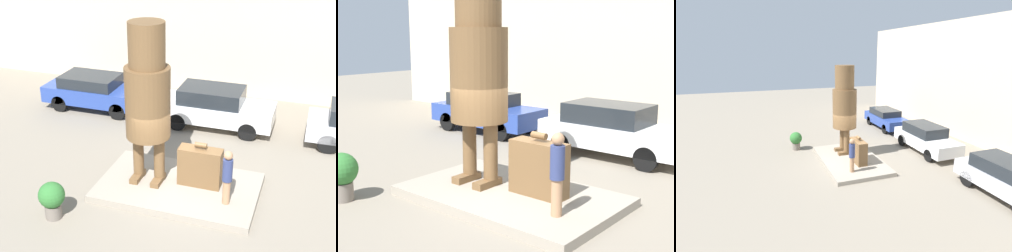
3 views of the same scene
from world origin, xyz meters
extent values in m
plane|color=gray|center=(0.00, 0.00, 0.00)|extent=(60.00, 60.00, 0.00)
cube|color=gray|center=(0.00, 0.00, 0.10)|extent=(4.81, 2.99, 0.21)
cube|color=beige|center=(0.00, 8.71, 3.93)|extent=(28.00, 0.60, 7.85)
cube|color=brown|center=(-1.31, -0.09, 0.29)|extent=(0.26, 0.76, 0.17)
cube|color=brown|center=(-0.63, -0.09, 0.29)|extent=(0.26, 0.76, 0.17)
cylinder|color=brown|center=(-1.31, 0.03, 1.04)|extent=(0.33, 0.33, 1.32)
cylinder|color=brown|center=(-0.63, 0.03, 1.04)|extent=(0.33, 0.33, 1.32)
cylinder|color=brown|center=(-0.97, 0.03, 2.76)|extent=(1.32, 1.32, 2.13)
cylinder|color=brown|center=(-0.97, 0.03, 4.46)|extent=(1.04, 1.04, 1.28)
cube|color=brown|center=(0.60, 0.22, 0.81)|extent=(1.30, 0.49, 1.21)
cylinder|color=brown|center=(0.60, 0.22, 1.55)|extent=(0.36, 0.15, 0.15)
cylinder|color=#A87A56|center=(1.57, -0.51, 0.58)|extent=(0.22, 0.22, 0.75)
cylinder|color=navy|center=(1.57, -0.51, 1.29)|extent=(0.28, 0.28, 0.67)
sphere|color=#A87A56|center=(1.57, -0.51, 1.75)|extent=(0.25, 0.25, 0.25)
cube|color=#284293|center=(-5.29, 5.01, 0.68)|extent=(4.31, 1.76, 0.66)
cube|color=#1E2328|center=(-5.51, 5.01, 1.25)|extent=(2.37, 1.58, 0.47)
cylinder|color=black|center=(-3.95, 5.80, 0.35)|extent=(0.70, 0.18, 0.70)
cylinder|color=black|center=(-3.95, 4.22, 0.35)|extent=(0.70, 0.18, 0.70)
cylinder|color=black|center=(-6.62, 5.80, 0.35)|extent=(0.70, 0.18, 0.70)
cylinder|color=black|center=(-6.62, 4.22, 0.35)|extent=(0.70, 0.18, 0.70)
cube|color=silver|center=(0.01, 4.83, 0.68)|extent=(4.40, 1.73, 0.68)
cube|color=#1E2328|center=(-0.21, 4.83, 1.32)|extent=(2.42, 1.56, 0.59)
cylinder|color=black|center=(1.37, 5.61, 0.34)|extent=(0.69, 0.18, 0.69)
cylinder|color=black|center=(1.37, 4.06, 0.34)|extent=(0.69, 0.18, 0.69)
cylinder|color=black|center=(-1.35, 5.61, 0.34)|extent=(0.69, 0.18, 0.69)
cylinder|color=black|center=(-1.35, 4.06, 0.34)|extent=(0.69, 0.18, 0.69)
cylinder|color=black|center=(4.22, 5.49, 0.36)|extent=(0.71, 0.18, 0.71)
cylinder|color=black|center=(4.22, 3.97, 0.36)|extent=(0.71, 0.18, 0.71)
cylinder|color=#70665B|center=(-2.88, -2.44, 0.21)|extent=(0.46, 0.46, 0.42)
sphere|color=#2D6B2D|center=(-2.88, -2.44, 0.73)|extent=(0.74, 0.74, 0.74)
camera|label=1|loc=(3.61, -11.59, 7.86)|focal=50.00mm
camera|label=2|loc=(6.36, -7.69, 3.75)|focal=50.00mm
camera|label=3|loc=(12.33, -4.73, 5.76)|focal=28.00mm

